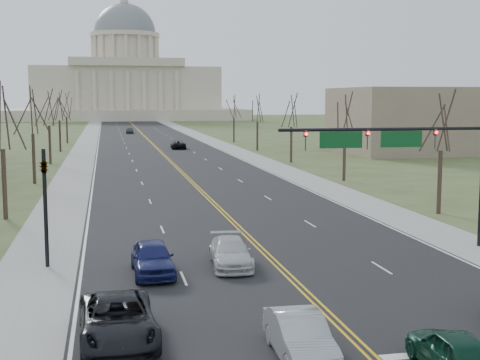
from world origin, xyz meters
name	(u,v)px	position (x,y,z in m)	size (l,w,h in m)	color
ground	(363,348)	(0.00, 0.00, 0.00)	(600.00, 600.00, 0.00)	#3F4B25
road	(150,141)	(0.00, 110.00, 0.01)	(20.00, 380.00, 0.01)	black
cross_road	(310,297)	(0.00, 6.00, 0.01)	(120.00, 14.00, 0.01)	black
sidewalk_left	(87,142)	(-12.00, 110.00, 0.01)	(4.00, 380.00, 0.03)	gray
sidewalk_right	(211,141)	(12.00, 110.00, 0.01)	(4.00, 380.00, 0.03)	gray
center_line	(150,141)	(0.00, 110.00, 0.01)	(0.42, 380.00, 0.01)	gold
edge_line_left	(99,142)	(-9.80, 110.00, 0.01)	(0.15, 380.00, 0.01)	silver
edge_line_right	(200,141)	(9.80, 110.00, 0.01)	(0.15, 380.00, 0.01)	silver
capitol	(126,83)	(0.00, 249.91, 14.20)	(90.00, 60.00, 50.00)	beige
signal_mast	(400,148)	(7.45, 13.50, 5.76)	(12.12, 0.44, 7.20)	black
signal_left	(45,194)	(-11.50, 13.50, 3.71)	(0.32, 0.36, 6.00)	black
tree_r_0	(442,125)	(15.50, 24.00, 6.55)	(3.74, 3.74, 8.50)	#31221D
tree_l_0	(2,120)	(-15.50, 28.00, 6.94)	(3.96, 3.96, 9.00)	#31221D
tree_r_1	(345,117)	(15.50, 44.00, 6.55)	(3.74, 3.74, 8.50)	#31221D
tree_l_1	(32,114)	(-15.50, 48.00, 6.94)	(3.96, 3.96, 9.00)	#31221D
tree_r_2	(291,113)	(15.50, 64.00, 6.55)	(3.74, 3.74, 8.50)	#31221D
tree_l_2	(49,110)	(-15.50, 68.00, 6.94)	(3.96, 3.96, 9.00)	#31221D
tree_r_3	(257,110)	(15.50, 84.00, 6.55)	(3.74, 3.74, 8.50)	#31221D
tree_l_3	(59,108)	(-15.50, 88.00, 6.94)	(3.96, 3.96, 9.00)	#31221D
tree_r_4	(234,108)	(15.50, 104.00, 6.55)	(3.74, 3.74, 8.50)	#31221D
tree_l_4	(66,106)	(-15.50, 108.00, 6.94)	(3.96, 3.96, 9.00)	#31221D
bldg_right_mass	(422,120)	(40.00, 76.00, 5.00)	(25.00, 20.00, 10.00)	#7E6D5A
car_nb_inner_lead	(455,352)	(1.92, -2.68, 0.75)	(1.73, 4.30, 1.47)	#0B3222
car_sb_inner_lead	(300,336)	(-2.39, -0.49, 0.76)	(1.58, 4.54, 1.49)	#9A9DA1
car_sb_outer_lead	(118,320)	(-8.20, 2.20, 0.80)	(2.61, 5.67, 1.58)	black
car_sb_inner_second	(230,253)	(-2.40, 11.81, 0.71)	(1.97, 4.84, 1.40)	silver
car_sb_outer_second	(152,258)	(-6.39, 11.02, 0.83)	(1.93, 4.79, 1.63)	navy
car_far_nb	(178,145)	(3.40, 90.34, 0.71)	(2.31, 5.00, 1.39)	black
car_far_sb	(130,130)	(-2.81, 140.02, 0.77)	(1.78, 4.44, 1.51)	#4D4E55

